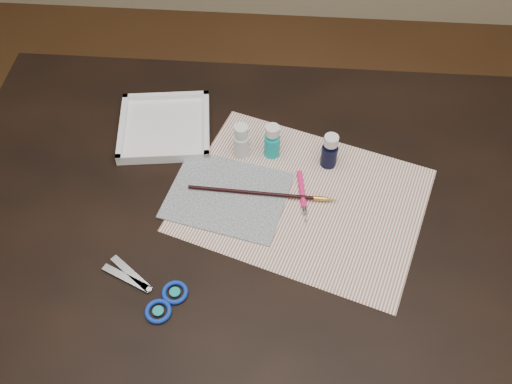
# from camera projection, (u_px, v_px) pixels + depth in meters

# --- Properties ---
(ground) EXTENTS (3.50, 3.50, 0.02)m
(ground) POSITION_uv_depth(u_px,v_px,m) (256.00, 353.00, 1.77)
(ground) COLOR #422614
(ground) RESTS_ON ground
(table) EXTENTS (1.30, 0.90, 0.75)m
(table) POSITION_uv_depth(u_px,v_px,m) (256.00, 294.00, 1.46)
(table) COLOR black
(table) RESTS_ON ground
(paper) EXTENTS (0.57, 0.50, 0.00)m
(paper) POSITION_uv_depth(u_px,v_px,m) (303.00, 200.00, 1.18)
(paper) COLOR white
(paper) RESTS_ON table
(canvas) EXTENTS (0.28, 0.24, 0.00)m
(canvas) POSITION_uv_depth(u_px,v_px,m) (227.00, 195.00, 1.18)
(canvas) COLOR black
(canvas) RESTS_ON paper
(paint_bottle_white) EXTENTS (0.04, 0.04, 0.08)m
(paint_bottle_white) POSITION_uv_depth(u_px,v_px,m) (242.00, 141.00, 1.23)
(paint_bottle_white) COLOR silver
(paint_bottle_white) RESTS_ON table
(paint_bottle_cyan) EXTENTS (0.04, 0.04, 0.08)m
(paint_bottle_cyan) POSITION_uv_depth(u_px,v_px,m) (272.00, 141.00, 1.23)
(paint_bottle_cyan) COLOR #0FA9AB
(paint_bottle_cyan) RESTS_ON table
(paint_bottle_navy) EXTENTS (0.04, 0.04, 0.08)m
(paint_bottle_navy) POSITION_uv_depth(u_px,v_px,m) (330.00, 151.00, 1.21)
(paint_bottle_navy) COLOR black
(paint_bottle_navy) RESTS_ON table
(paintbrush) EXTENTS (0.31, 0.02, 0.01)m
(paintbrush) POSITION_uv_depth(u_px,v_px,m) (263.00, 193.00, 1.18)
(paintbrush) COLOR black
(paintbrush) RESTS_ON canvas
(craft_knife) EXTENTS (0.03, 0.14, 0.01)m
(craft_knife) POSITION_uv_depth(u_px,v_px,m) (303.00, 198.00, 1.17)
(craft_knife) COLOR #F81B6D
(craft_knife) RESTS_ON paper
(scissors) EXTENTS (0.21, 0.17, 0.01)m
(scissors) POSITION_uv_depth(u_px,v_px,m) (140.00, 288.00, 1.05)
(scissors) COLOR silver
(scissors) RESTS_ON table
(palette_tray) EXTENTS (0.23, 0.23, 0.02)m
(palette_tray) POSITION_uv_depth(u_px,v_px,m) (165.00, 126.00, 1.29)
(palette_tray) COLOR white
(palette_tray) RESTS_ON table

